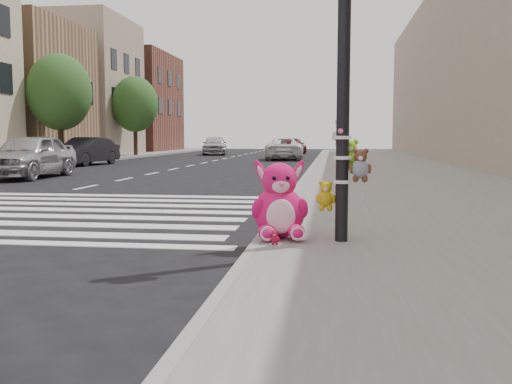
% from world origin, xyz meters
% --- Properties ---
extents(ground, '(120.00, 120.00, 0.00)m').
position_xyz_m(ground, '(0.00, 0.00, 0.00)').
color(ground, black).
rests_on(ground, ground).
extents(sidewalk_near, '(7.00, 80.00, 0.14)m').
position_xyz_m(sidewalk_near, '(5.00, 10.00, 0.07)').
color(sidewalk_near, slate).
rests_on(sidewalk_near, ground).
extents(curb_edge, '(0.12, 80.00, 0.15)m').
position_xyz_m(curb_edge, '(1.55, 10.00, 0.07)').
color(curb_edge, gray).
rests_on(curb_edge, ground).
extents(bld_far_c, '(6.00, 8.00, 8.00)m').
position_xyz_m(bld_far_c, '(-15.50, 26.00, 4.00)').
color(bld_far_c, '#A87E59').
rests_on(bld_far_c, ground).
extents(bld_far_d, '(6.00, 8.00, 10.00)m').
position_xyz_m(bld_far_d, '(-15.50, 35.00, 5.00)').
color(bld_far_d, tan).
rests_on(bld_far_d, ground).
extents(bld_far_e, '(6.00, 10.00, 9.00)m').
position_xyz_m(bld_far_e, '(-15.50, 46.00, 4.50)').
color(bld_far_e, brown).
rests_on(bld_far_e, ground).
extents(signal_pole, '(0.69, 0.50, 4.00)m').
position_xyz_m(signal_pole, '(2.62, 1.82, 1.76)').
color(signal_pole, black).
rests_on(signal_pole, sidewalk_near).
extents(tree_far_b, '(3.20, 3.20, 5.44)m').
position_xyz_m(tree_far_b, '(-11.20, 22.00, 3.65)').
color(tree_far_b, '#382619').
rests_on(tree_far_b, sidewalk_far).
extents(tree_far_c, '(3.20, 3.20, 5.44)m').
position_xyz_m(tree_far_c, '(-11.20, 33.00, 3.65)').
color(tree_far_c, '#382619').
rests_on(tree_far_c, sidewalk_far).
extents(pink_bunny, '(0.77, 0.86, 1.04)m').
position_xyz_m(pink_bunny, '(1.81, 1.90, 0.56)').
color(pink_bunny, '#EB1369').
rests_on(pink_bunny, sidewalk_near).
extents(red_teddy, '(0.13, 0.10, 0.18)m').
position_xyz_m(red_teddy, '(1.80, 1.43, 0.23)').
color(red_teddy, '#A91030').
rests_on(red_teddy, sidewalk_near).
extents(car_silver_far, '(2.02, 4.63, 1.56)m').
position_xyz_m(car_silver_far, '(-8.03, 13.28, 0.78)').
color(car_silver_far, '#ADACB1').
rests_on(car_silver_far, ground).
extents(car_dark_far, '(2.01, 4.42, 1.40)m').
position_xyz_m(car_dark_far, '(-9.80, 21.83, 0.70)').
color(car_dark_far, black).
rests_on(car_dark_far, ground).
extents(car_white_near, '(2.70, 5.07, 1.35)m').
position_xyz_m(car_white_near, '(-0.56, 29.82, 0.68)').
color(car_white_near, white).
rests_on(car_white_near, ground).
extents(car_maroon_near, '(2.23, 4.55, 1.27)m').
position_xyz_m(car_maroon_near, '(-0.78, 40.70, 0.64)').
color(car_maroon_near, '#5B1C1A').
rests_on(car_maroon_near, ground).
extents(car_silver_deep, '(2.49, 4.70, 1.52)m').
position_xyz_m(car_silver_deep, '(-6.68, 38.28, 0.76)').
color(car_silver_deep, silver).
rests_on(car_silver_deep, ground).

